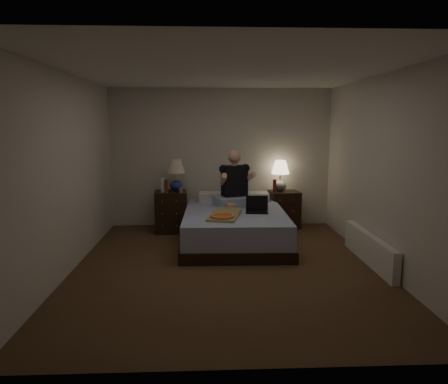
{
  "coord_description": "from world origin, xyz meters",
  "views": [
    {
      "loc": [
        -0.26,
        -5.03,
        1.86
      ],
      "look_at": [
        0.0,
        0.9,
        0.85
      ],
      "focal_mm": 32.0,
      "sensor_mm": 36.0,
      "label": 1
    }
  ],
  "objects_px": {
    "lamp_left": "(176,175)",
    "beer_bottle_left": "(166,186)",
    "soda_can": "(181,190)",
    "beer_bottle_right": "(275,186)",
    "laptop": "(257,205)",
    "bed": "(235,227)",
    "nightstand_left": "(171,211)",
    "pizza_box": "(222,217)",
    "person": "(236,178)",
    "nightstand_right": "(284,209)",
    "water_bottle": "(163,185)",
    "radiator": "(369,249)",
    "lamp_right": "(280,176)"
  },
  "relations": [
    {
      "from": "nightstand_right",
      "to": "soda_can",
      "type": "bearing_deg",
      "value": -174.64
    },
    {
      "from": "soda_can",
      "to": "pizza_box",
      "type": "height_order",
      "value": "soda_can"
    },
    {
      "from": "nightstand_left",
      "to": "laptop",
      "type": "bearing_deg",
      "value": -37.49
    },
    {
      "from": "bed",
      "to": "radiator",
      "type": "height_order",
      "value": "bed"
    },
    {
      "from": "water_bottle",
      "to": "person",
      "type": "relative_size",
      "value": 0.27
    },
    {
      "from": "water_bottle",
      "to": "person",
      "type": "bearing_deg",
      "value": -11.87
    },
    {
      "from": "nightstand_left",
      "to": "beer_bottle_left",
      "type": "bearing_deg",
      "value": -113.86
    },
    {
      "from": "water_bottle",
      "to": "beer_bottle_left",
      "type": "xyz_separation_m",
      "value": [
        0.07,
        -0.06,
        -0.01
      ]
    },
    {
      "from": "person",
      "to": "beer_bottle_right",
      "type": "bearing_deg",
      "value": 15.7
    },
    {
      "from": "bed",
      "to": "nightstand_left",
      "type": "distance_m",
      "value": 1.3
    },
    {
      "from": "nightstand_left",
      "to": "pizza_box",
      "type": "relative_size",
      "value": 0.94
    },
    {
      "from": "radiator",
      "to": "beer_bottle_right",
      "type": "bearing_deg",
      "value": 117.27
    },
    {
      "from": "lamp_left",
      "to": "beer_bottle_right",
      "type": "relative_size",
      "value": 2.43
    },
    {
      "from": "lamp_left",
      "to": "soda_can",
      "type": "relative_size",
      "value": 5.6
    },
    {
      "from": "laptop",
      "to": "radiator",
      "type": "xyz_separation_m",
      "value": [
        1.42,
        -0.89,
        -0.44
      ]
    },
    {
      "from": "bed",
      "to": "lamp_right",
      "type": "xyz_separation_m",
      "value": [
        0.89,
        0.96,
        0.68
      ]
    },
    {
      "from": "lamp_left",
      "to": "person",
      "type": "xyz_separation_m",
      "value": [
        1.01,
        -0.4,
        -0.01
      ]
    },
    {
      "from": "lamp_right",
      "to": "beer_bottle_left",
      "type": "bearing_deg",
      "value": -168.97
    },
    {
      "from": "bed",
      "to": "lamp_left",
      "type": "relative_size",
      "value": 3.69
    },
    {
      "from": "lamp_left",
      "to": "person",
      "type": "relative_size",
      "value": 0.6
    },
    {
      "from": "nightstand_right",
      "to": "pizza_box",
      "type": "bearing_deg",
      "value": -134.46
    },
    {
      "from": "nightstand_left",
      "to": "pizza_box",
      "type": "distance_m",
      "value": 1.57
    },
    {
      "from": "nightstand_right",
      "to": "lamp_right",
      "type": "xyz_separation_m",
      "value": [
        -0.08,
        0.0,
        0.61
      ]
    },
    {
      "from": "person",
      "to": "laptop",
      "type": "xyz_separation_m",
      "value": [
        0.29,
        -0.52,
        -0.34
      ]
    },
    {
      "from": "radiator",
      "to": "soda_can",
      "type": "bearing_deg",
      "value": 148.73
    },
    {
      "from": "person",
      "to": "radiator",
      "type": "xyz_separation_m",
      "value": [
        1.71,
        -1.41,
        -0.78
      ]
    },
    {
      "from": "lamp_left",
      "to": "radiator",
      "type": "xyz_separation_m",
      "value": [
        2.72,
        -1.81,
        -0.79
      ]
    },
    {
      "from": "lamp_left",
      "to": "beer_bottle_left",
      "type": "bearing_deg",
      "value": -126.85
    },
    {
      "from": "pizza_box",
      "to": "person",
      "type": "bearing_deg",
      "value": 88.07
    },
    {
      "from": "nightstand_left",
      "to": "person",
      "type": "bearing_deg",
      "value": -23.46
    },
    {
      "from": "soda_can",
      "to": "person",
      "type": "distance_m",
      "value": 0.96
    },
    {
      "from": "nightstand_right",
      "to": "laptop",
      "type": "height_order",
      "value": "laptop"
    },
    {
      "from": "lamp_left",
      "to": "beer_bottle_right",
      "type": "bearing_deg",
      "value": 3.07
    },
    {
      "from": "lamp_right",
      "to": "water_bottle",
      "type": "distance_m",
      "value": 2.1
    },
    {
      "from": "person",
      "to": "bed",
      "type": "bearing_deg",
      "value": -113.97
    },
    {
      "from": "laptop",
      "to": "pizza_box",
      "type": "height_order",
      "value": "laptop"
    },
    {
      "from": "lamp_right",
      "to": "soda_can",
      "type": "distance_m",
      "value": 1.82
    },
    {
      "from": "beer_bottle_right",
      "to": "bed",
      "type": "bearing_deg",
      "value": -131.83
    },
    {
      "from": "beer_bottle_right",
      "to": "laptop",
      "type": "distance_m",
      "value": 1.11
    },
    {
      "from": "person",
      "to": "laptop",
      "type": "distance_m",
      "value": 0.69
    },
    {
      "from": "bed",
      "to": "water_bottle",
      "type": "distance_m",
      "value": 1.46
    },
    {
      "from": "nightstand_right",
      "to": "water_bottle",
      "type": "distance_m",
      "value": 2.24
    },
    {
      "from": "pizza_box",
      "to": "water_bottle",
      "type": "bearing_deg",
      "value": 142.02
    },
    {
      "from": "soda_can",
      "to": "beer_bottle_left",
      "type": "xyz_separation_m",
      "value": [
        -0.24,
        0.01,
        0.06
      ]
    },
    {
      "from": "pizza_box",
      "to": "nightstand_right",
      "type": "bearing_deg",
      "value": 65.44
    },
    {
      "from": "pizza_box",
      "to": "soda_can",
      "type": "bearing_deg",
      "value": 133.38
    },
    {
      "from": "water_bottle",
      "to": "beer_bottle_left",
      "type": "relative_size",
      "value": 1.09
    },
    {
      "from": "bed",
      "to": "lamp_right",
      "type": "relative_size",
      "value": 3.69
    },
    {
      "from": "lamp_left",
      "to": "pizza_box",
      "type": "distance_m",
      "value": 1.6
    },
    {
      "from": "lamp_right",
      "to": "water_bottle",
      "type": "relative_size",
      "value": 2.24
    }
  ]
}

